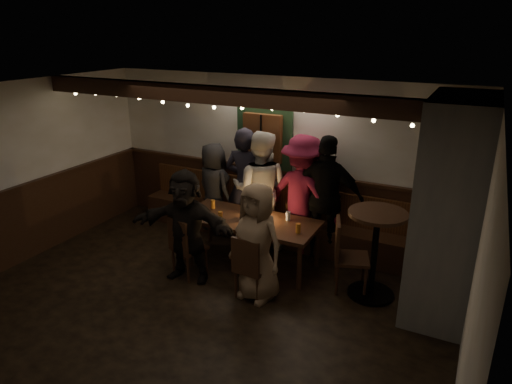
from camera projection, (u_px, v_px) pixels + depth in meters
The scene contains 13 objects.
room at pixel (317, 206), 5.98m from camera, with size 6.02×5.01×2.62m.
dining_table at pixel (250, 223), 6.53m from camera, with size 1.97×0.85×0.86m.
chair_near_left at pixel (184, 244), 6.22m from camera, with size 0.50×0.50×0.89m.
chair_near_right at pixel (249, 265), 5.70m from camera, with size 0.42×0.42×0.87m.
chair_end at pixel (345, 251), 5.91m from camera, with size 0.56×0.56×0.97m.
high_top at pixel (375, 244), 5.70m from camera, with size 0.73×0.73×1.16m.
person_a at pixel (214, 188), 7.59m from camera, with size 0.75×0.48×1.52m, color black.
person_b at pixel (245, 185), 7.22m from camera, with size 0.68×0.44×1.85m, color black.
person_c at pixel (260, 190), 7.02m from camera, with size 0.90×0.70×1.85m, color beige.
person_d at pixel (302, 194), 6.86m from camera, with size 1.18×0.68×1.83m, color #581026.
person_e at pixel (327, 198), 6.64m from camera, with size 1.10×0.46×1.87m, color black.
person_f at pixel (186, 226), 6.10m from camera, with size 1.45×0.46×1.56m, color black.
person_g at pixel (257, 242), 5.66m from camera, with size 0.75×0.49×1.54m, color #94775A.
Camera 1 is at (2.86, -3.90, 3.29)m, focal length 32.00 mm.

